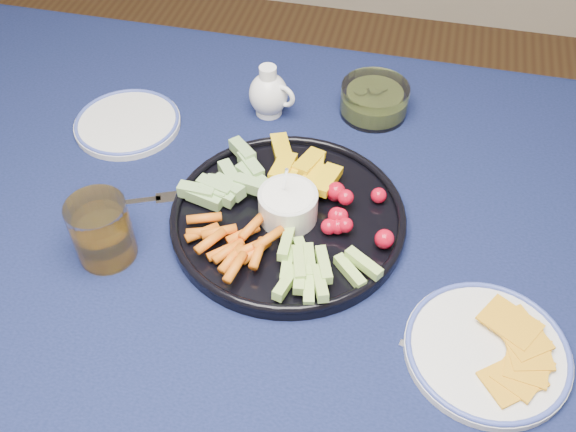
% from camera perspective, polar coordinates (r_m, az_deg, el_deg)
% --- Properties ---
extents(dining_table, '(1.67, 1.07, 0.75)m').
position_cam_1_polar(dining_table, '(1.05, -0.38, -5.17)').
color(dining_table, '#4E2A1A').
rests_on(dining_table, ground).
extents(crudite_platter, '(0.36, 0.36, 0.12)m').
position_cam_1_polar(crudite_platter, '(0.99, -0.14, 0.21)').
color(crudite_platter, black).
rests_on(crudite_platter, dining_table).
extents(creamer_pitcher, '(0.09, 0.07, 0.10)m').
position_cam_1_polar(creamer_pitcher, '(1.18, -1.70, 10.81)').
color(creamer_pitcher, white).
rests_on(creamer_pitcher, dining_table).
extents(pickle_bowl, '(0.12, 0.12, 0.06)m').
position_cam_1_polar(pickle_bowl, '(1.20, 7.66, 10.11)').
color(pickle_bowl, silver).
rests_on(pickle_bowl, dining_table).
extents(cheese_plate, '(0.22, 0.22, 0.03)m').
position_cam_1_polar(cheese_plate, '(0.89, 17.33, -11.25)').
color(cheese_plate, silver).
rests_on(cheese_plate, dining_table).
extents(juice_tumbler, '(0.09, 0.09, 0.10)m').
position_cam_1_polar(juice_tumbler, '(0.97, -16.15, -1.50)').
color(juice_tumbler, silver).
rests_on(juice_tumbler, dining_table).
extents(fork_left, '(0.17, 0.09, 0.00)m').
position_cam_1_polar(fork_left, '(1.06, -13.56, 1.19)').
color(fork_left, white).
rests_on(fork_left, dining_table).
extents(fork_right, '(0.16, 0.05, 0.00)m').
position_cam_1_polar(fork_right, '(0.88, 15.88, -13.18)').
color(fork_right, white).
rests_on(fork_right, dining_table).
extents(side_plate_extra, '(0.19, 0.19, 0.02)m').
position_cam_1_polar(side_plate_extra, '(1.20, -14.08, 8.05)').
color(side_plate_extra, silver).
rests_on(side_plate_extra, dining_table).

